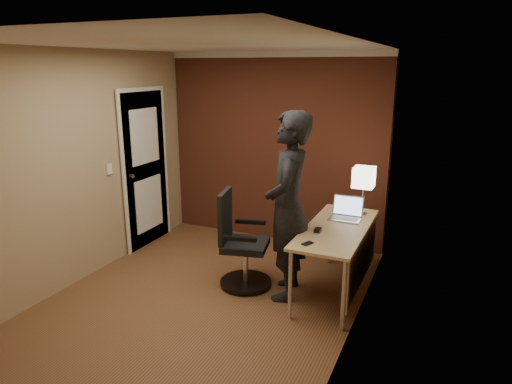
% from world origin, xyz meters
% --- Properties ---
extents(room, '(4.00, 4.00, 4.00)m').
position_xyz_m(room, '(-0.27, 1.54, 1.37)').
color(room, brown).
rests_on(room, ground).
extents(desk, '(0.60, 1.50, 0.73)m').
position_xyz_m(desk, '(1.25, 0.71, 0.60)').
color(desk, tan).
rests_on(desk, ground).
extents(desk_lamp, '(0.22, 0.22, 0.54)m').
position_xyz_m(desk_lamp, '(1.33, 1.22, 1.15)').
color(desk_lamp, silver).
rests_on(desk_lamp, desk).
extents(laptop, '(0.33, 0.26, 0.23)m').
position_xyz_m(laptop, '(1.20, 1.04, 0.79)').
color(laptop, silver).
rests_on(laptop, desk).
extents(mouse, '(0.06, 0.10, 0.03)m').
position_xyz_m(mouse, '(1.04, 0.51, 0.75)').
color(mouse, black).
rests_on(mouse, desk).
extents(phone, '(0.10, 0.13, 0.01)m').
position_xyz_m(phone, '(1.04, 0.15, 0.73)').
color(phone, black).
rests_on(phone, desk).
extents(office_chair, '(0.57, 0.63, 1.03)m').
position_xyz_m(office_chair, '(0.20, 0.46, 0.46)').
color(office_chair, black).
rests_on(office_chair, ground).
extents(person, '(0.60, 0.78, 1.91)m').
position_xyz_m(person, '(0.73, 0.48, 0.96)').
color(person, black).
rests_on(person, ground).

